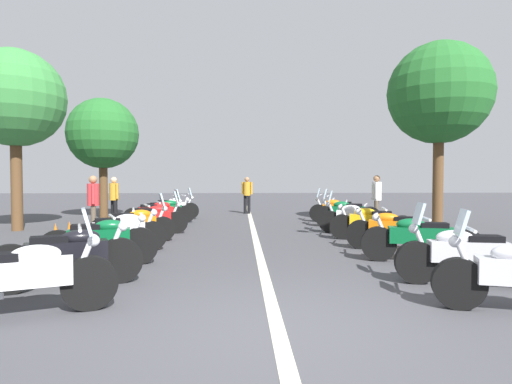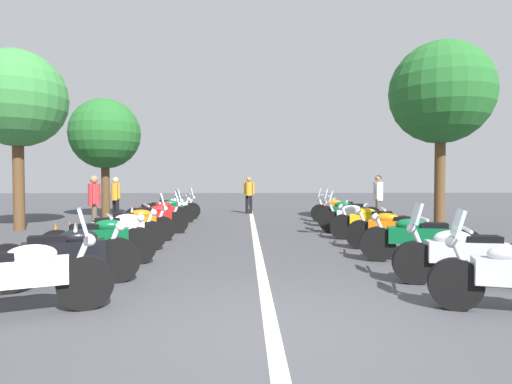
{
  "view_description": "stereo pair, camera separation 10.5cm",
  "coord_description": "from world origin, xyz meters",
  "px_view_note": "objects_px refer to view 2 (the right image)",
  "views": [
    {
      "loc": [
        -4.1,
        0.38,
        1.56
      ],
      "look_at": [
        6.16,
        0.0,
        1.22
      ],
      "focal_mm": 28.97,
      "sensor_mm": 36.0,
      "label": 1
    },
    {
      "loc": [
        -4.1,
        0.27,
        1.56
      ],
      "look_at": [
        6.16,
        0.0,
        1.22
      ],
      "focal_mm": 28.97,
      "sensor_mm": 36.0,
      "label": 2
    }
  ],
  "objects_px": {
    "motorcycle_left_row_0": "(17,276)",
    "motorcycle_right_row_1": "(463,254)",
    "motorcycle_left_row_7": "(167,210)",
    "motorcycle_right_row_2": "(419,238)",
    "motorcycle_left_row_4": "(134,224)",
    "traffic_cone_2": "(70,235)",
    "roadside_tree_1": "(17,99)",
    "motorcycle_right_row_5": "(357,217)",
    "motorcycle_left_row_8": "(173,207)",
    "motorcycle_left_row_2": "(99,240)",
    "motorcycle_left_row_5": "(154,218)",
    "motorcycle_right_row_4": "(372,222)",
    "roadside_tree_2": "(441,93)",
    "bystander_1": "(116,196)",
    "bystander_0": "(94,200)",
    "motorcycle_right_row_6": "(347,212)",
    "bystander_2": "(378,196)",
    "motorcycle_left_row_3": "(119,231)",
    "motorcycle_right_row_3": "(394,230)",
    "motorcycle_left_row_6": "(158,213)",
    "traffic_cone_0": "(56,238)",
    "roadside_tree_0": "(105,134)",
    "traffic_cone_1": "(415,228)",
    "motorcycle_left_row_1": "(66,255)",
    "motorcycle_right_row_7": "(339,209)",
    "bystander_3": "(249,192)"
  },
  "relations": [
    {
      "from": "motorcycle_left_row_0",
      "to": "motorcycle_right_row_1",
      "type": "height_order",
      "value": "motorcycle_left_row_0"
    },
    {
      "from": "motorcycle_left_row_7",
      "to": "motorcycle_right_row_2",
      "type": "xyz_separation_m",
      "value": [
        -6.88,
        -5.93,
        0.01
      ]
    },
    {
      "from": "motorcycle_left_row_4",
      "to": "traffic_cone_2",
      "type": "xyz_separation_m",
      "value": [
        -0.86,
        1.2,
        -0.17
      ]
    },
    {
      "from": "motorcycle_left_row_7",
      "to": "roadside_tree_1",
      "type": "bearing_deg",
      "value": -176.3
    },
    {
      "from": "motorcycle_left_row_4",
      "to": "motorcycle_right_row_5",
      "type": "xyz_separation_m",
      "value": [
        1.42,
        -5.85,
        0.01
      ]
    },
    {
      "from": "motorcycle_left_row_8",
      "to": "motorcycle_right_row_2",
      "type": "relative_size",
      "value": 1.0
    },
    {
      "from": "motorcycle_left_row_2",
      "to": "motorcycle_left_row_5",
      "type": "height_order",
      "value": "motorcycle_left_row_5"
    },
    {
      "from": "motorcycle_right_row_4",
      "to": "roadside_tree_2",
      "type": "xyz_separation_m",
      "value": [
        2.58,
        -2.95,
        3.76
      ]
    },
    {
      "from": "motorcycle_right_row_2",
      "to": "bystander_1",
      "type": "height_order",
      "value": "bystander_1"
    },
    {
      "from": "motorcycle_left_row_5",
      "to": "bystander_0",
      "type": "distance_m",
      "value": 1.69
    },
    {
      "from": "motorcycle_right_row_6",
      "to": "bystander_2",
      "type": "height_order",
      "value": "bystander_2"
    },
    {
      "from": "motorcycle_left_row_3",
      "to": "bystander_2",
      "type": "bearing_deg",
      "value": 12.58
    },
    {
      "from": "motorcycle_right_row_3",
      "to": "motorcycle_left_row_6",
      "type": "bearing_deg",
      "value": -15.28
    },
    {
      "from": "bystander_2",
      "to": "traffic_cone_0",
      "type": "bearing_deg",
      "value": -127.99
    },
    {
      "from": "motorcycle_left_row_6",
      "to": "roadside_tree_0",
      "type": "distance_m",
      "value": 5.16
    },
    {
      "from": "motorcycle_right_row_6",
      "to": "motorcycle_right_row_1",
      "type": "bearing_deg",
      "value": 105.38
    },
    {
      "from": "motorcycle_left_row_6",
      "to": "motorcycle_left_row_8",
      "type": "bearing_deg",
      "value": 69.95
    },
    {
      "from": "motorcycle_left_row_2",
      "to": "traffic_cone_2",
      "type": "height_order",
      "value": "motorcycle_left_row_2"
    },
    {
      "from": "traffic_cone_0",
      "to": "traffic_cone_1",
      "type": "xyz_separation_m",
      "value": [
        1.6,
        -8.39,
        0.0
      ]
    },
    {
      "from": "motorcycle_left_row_3",
      "to": "roadside_tree_0",
      "type": "xyz_separation_m",
      "value": [
        7.65,
        2.84,
        2.84
      ]
    },
    {
      "from": "roadside_tree_1",
      "to": "traffic_cone_0",
      "type": "bearing_deg",
      "value": -143.3
    },
    {
      "from": "motorcycle_left_row_6",
      "to": "roadside_tree_1",
      "type": "distance_m",
      "value": 5.32
    },
    {
      "from": "motorcycle_left_row_8",
      "to": "motorcycle_right_row_2",
      "type": "height_order",
      "value": "motorcycle_left_row_8"
    },
    {
      "from": "motorcycle_left_row_0",
      "to": "traffic_cone_0",
      "type": "distance_m",
      "value": 4.44
    },
    {
      "from": "motorcycle_left_row_1",
      "to": "motorcycle_right_row_6",
      "type": "relative_size",
      "value": 0.97
    },
    {
      "from": "traffic_cone_1",
      "to": "motorcycle_left_row_4",
      "type": "bearing_deg",
      "value": 92.73
    },
    {
      "from": "motorcycle_left_row_2",
      "to": "motorcycle_left_row_8",
      "type": "bearing_deg",
      "value": 76.47
    },
    {
      "from": "motorcycle_left_row_5",
      "to": "motorcycle_right_row_2",
      "type": "distance_m",
      "value": 7.08
    },
    {
      "from": "motorcycle_right_row_4",
      "to": "traffic_cone_0",
      "type": "distance_m",
      "value": 7.35
    },
    {
      "from": "traffic_cone_2",
      "to": "roadside_tree_2",
      "type": "xyz_separation_m",
      "value": [
        3.6,
        -10.03,
        3.93
      ]
    },
    {
      "from": "motorcycle_right_row_3",
      "to": "bystander_0",
      "type": "distance_m",
      "value": 7.88
    },
    {
      "from": "motorcycle_left_row_5",
      "to": "traffic_cone_2",
      "type": "height_order",
      "value": "motorcycle_left_row_5"
    },
    {
      "from": "motorcycle_right_row_7",
      "to": "bystander_2",
      "type": "height_order",
      "value": "bystander_2"
    },
    {
      "from": "motorcycle_left_row_5",
      "to": "bystander_1",
      "type": "bearing_deg",
      "value": 109.19
    },
    {
      "from": "motorcycle_left_row_3",
      "to": "traffic_cone_1",
      "type": "height_order",
      "value": "motorcycle_left_row_3"
    },
    {
      "from": "motorcycle_right_row_3",
      "to": "roadside_tree_1",
      "type": "relative_size",
      "value": 0.37
    },
    {
      "from": "motorcycle_right_row_3",
      "to": "roadside_tree_1",
      "type": "distance_m",
      "value": 11.21
    },
    {
      "from": "motorcycle_left_row_3",
      "to": "traffic_cone_2",
      "type": "height_order",
      "value": "motorcycle_left_row_3"
    },
    {
      "from": "motorcycle_left_row_2",
      "to": "motorcycle_right_row_5",
      "type": "xyz_separation_m",
      "value": [
        4.14,
        -5.74,
        0.0
      ]
    },
    {
      "from": "motorcycle_left_row_8",
      "to": "motorcycle_left_row_0",
      "type": "bearing_deg",
      "value": -102.73
    },
    {
      "from": "motorcycle_left_row_2",
      "to": "traffic_cone_2",
      "type": "relative_size",
      "value": 3.25
    },
    {
      "from": "bystander_1",
      "to": "motorcycle_right_row_6",
      "type": "bearing_deg",
      "value": -55.74
    },
    {
      "from": "motorcycle_left_row_1",
      "to": "roadside_tree_0",
      "type": "relative_size",
      "value": 0.42
    },
    {
      "from": "motorcycle_left_row_1",
      "to": "bystander_3",
      "type": "relative_size",
      "value": 1.22
    },
    {
      "from": "motorcycle_right_row_5",
      "to": "motorcycle_left_row_4",
      "type": "bearing_deg",
      "value": 29.19
    },
    {
      "from": "motorcycle_left_row_6",
      "to": "bystander_3",
      "type": "bearing_deg",
      "value": 40.43
    },
    {
      "from": "motorcycle_right_row_1",
      "to": "motorcycle_right_row_3",
      "type": "xyz_separation_m",
      "value": [
        2.9,
        -0.04,
        -0.01
      ]
    },
    {
      "from": "motorcycle_left_row_6",
      "to": "bystander_1",
      "type": "xyz_separation_m",
      "value": [
        1.55,
        1.8,
        0.47
      ]
    },
    {
      "from": "motorcycle_left_row_4",
      "to": "motorcycle_left_row_5",
      "type": "xyz_separation_m",
      "value": [
        1.5,
        -0.14,
        0.0
      ]
    },
    {
      "from": "motorcycle_right_row_5",
      "to": "traffic_cone_2",
      "type": "distance_m",
      "value": 7.41
    }
  ]
}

